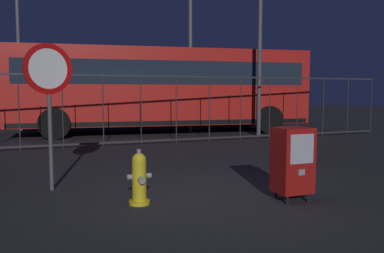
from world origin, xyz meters
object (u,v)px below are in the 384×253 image
(street_light_near_right, at_px, (190,30))
(newspaper_box_primary, at_px, (293,160))
(bus_far, at_px, (128,87))
(street_light_near_left, at_px, (260,8))
(street_light_far_left, at_px, (17,11))
(bus_near, at_px, (162,86))
(stop_sign, at_px, (49,86))
(fire_hydrant, at_px, (139,178))

(street_light_near_right, bearing_deg, newspaper_box_primary, -102.54)
(bus_far, height_order, street_light_near_left, street_light_near_left)
(street_light_far_left, bearing_deg, street_light_near_left, -33.69)
(bus_near, bearing_deg, stop_sign, -110.98)
(newspaper_box_primary, bearing_deg, street_light_far_left, 107.26)
(street_light_near_left, bearing_deg, bus_far, 117.35)
(bus_near, bearing_deg, street_light_near_right, -3.88)
(newspaper_box_primary, bearing_deg, fire_hydrant, 163.81)
(bus_far, distance_m, street_light_near_left, 7.33)
(street_light_near_left, bearing_deg, fire_hydrant, -130.98)
(stop_sign, height_order, street_light_near_left, street_light_near_left)
(street_light_near_left, distance_m, street_light_far_left, 9.15)
(bus_far, bearing_deg, newspaper_box_primary, -84.45)
(bus_near, height_order, bus_far, same)
(street_light_near_right, bearing_deg, bus_near, 168.84)
(bus_far, bearing_deg, bus_near, -75.62)
(newspaper_box_primary, distance_m, street_light_near_right, 10.05)
(street_light_near_left, height_order, street_light_far_left, street_light_far_left)
(newspaper_box_primary, bearing_deg, street_light_near_left, 62.52)
(bus_near, relative_size, street_light_far_left, 1.34)
(newspaper_box_primary, xyz_separation_m, street_light_near_right, (2.07, 9.30, 3.20))
(bus_near, relative_size, bus_far, 1.00)
(newspaper_box_primary, xyz_separation_m, street_light_far_left, (-3.83, 12.34, 4.00))
(street_light_near_right, bearing_deg, street_light_near_left, -50.05)
(street_light_near_right, bearing_deg, street_light_far_left, 152.79)
(newspaper_box_primary, height_order, street_light_near_left, street_light_near_left)
(fire_hydrant, bearing_deg, street_light_far_left, 98.76)
(fire_hydrant, bearing_deg, stop_sign, 130.88)
(newspaper_box_primary, relative_size, stop_sign, 0.46)
(newspaper_box_primary, distance_m, street_light_far_left, 13.52)
(bus_far, distance_m, street_light_near_right, 4.77)
(fire_hydrant, height_order, bus_near, bus_near)
(bus_far, bearing_deg, street_light_near_left, -54.40)
(bus_near, height_order, street_light_far_left, street_light_far_left)
(stop_sign, relative_size, bus_near, 0.21)
(stop_sign, height_order, bus_near, bus_near)
(fire_hydrant, relative_size, street_light_near_right, 0.12)
(newspaper_box_primary, bearing_deg, bus_far, 87.30)
(street_light_near_right, bearing_deg, stop_sign, -124.59)
(newspaper_box_primary, height_order, street_light_near_right, street_light_near_right)
(newspaper_box_primary, bearing_deg, stop_sign, 149.49)
(stop_sign, xyz_separation_m, street_light_near_left, (6.87, 5.44, 2.70))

